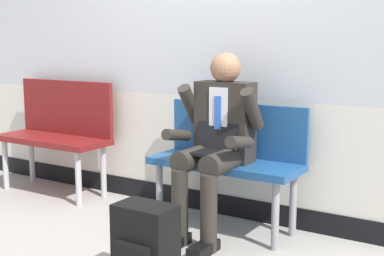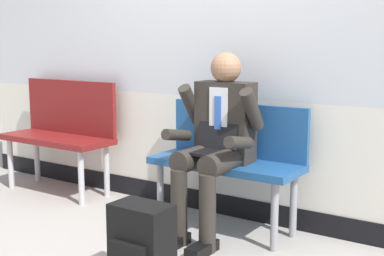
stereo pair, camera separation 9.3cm
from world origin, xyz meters
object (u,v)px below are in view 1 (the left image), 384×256
object	(u,v)px
bench_with_person	(229,154)
person_seated	(216,139)
bench_empty	(58,128)
backpack	(145,247)

from	to	relation	value
bench_with_person	person_seated	bearing A→B (deg)	-90.00
bench_empty	backpack	bearing A→B (deg)	-31.12
bench_with_person	backpack	xyz separation A→B (m)	(0.06, -1.07, -0.31)
bench_with_person	bench_empty	size ratio (longest dim) A/B	1.01
bench_with_person	backpack	distance (m)	1.12
person_seated	bench_with_person	bearing A→B (deg)	90.00
bench_with_person	bench_empty	distance (m)	1.72
bench_empty	backpack	xyz separation A→B (m)	(1.79, -1.08, -0.35)
bench_empty	person_seated	bearing A→B (deg)	-6.78
person_seated	bench_empty	bearing A→B (deg)	173.22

